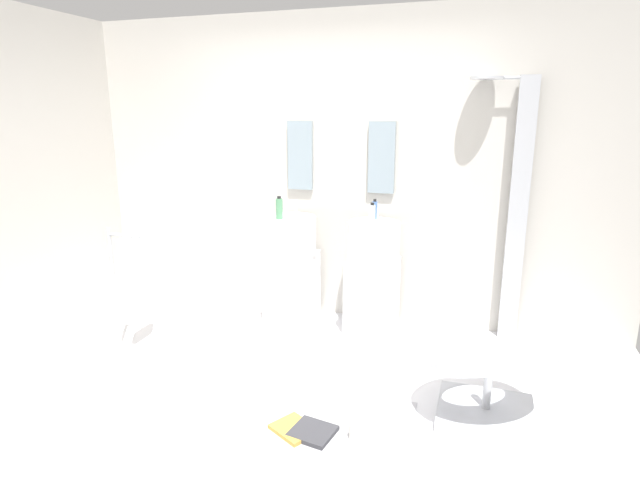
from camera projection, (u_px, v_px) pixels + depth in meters
name	position (u px, v px, depth m)	size (l,w,h in m)	color
ground_plane	(271.00, 408.00, 3.23)	(4.80, 3.60, 0.04)	silver
rear_partition	(342.00, 170.00, 4.44)	(4.80, 0.10, 2.60)	beige
pedestal_sink_left	(292.00, 268.00, 4.46)	(0.42, 0.42, 1.03)	white
pedestal_sink_right	(373.00, 275.00, 4.25)	(0.42, 0.42, 1.03)	white
vanity_mirror_left	(300.00, 156.00, 4.45)	(0.22, 0.03, 0.59)	#8C9EA8
vanity_mirror_right	(382.00, 158.00, 4.24)	(0.22, 0.03, 0.59)	#8C9EA8
shower_column	(516.00, 207.00, 3.96)	(0.49, 0.24, 2.05)	#B7BABF
lounge_chair	(490.00, 364.00, 3.02)	(1.07, 1.07, 0.65)	#B7BABF
towel_rack	(129.00, 271.00, 3.87)	(0.37, 0.22, 0.95)	#B7BABF
area_rug	(321.00, 420.00, 3.06)	(1.05, 0.71, 0.01)	#B2B2B7
magazine_ochre	(294.00, 429.00, 2.95)	(0.24, 0.20, 0.02)	gold
magazine_charcoal	(313.00, 432.00, 2.92)	(0.23, 0.22, 0.03)	#38383D
coffee_mug	(356.00, 432.00, 2.86)	(0.07, 0.07, 0.09)	white
soap_bottle_white	(279.00, 209.00, 4.25)	(0.04, 0.04, 0.17)	white
soap_bottle_blue	(375.00, 210.00, 4.23)	(0.04, 0.04, 0.17)	#4C72B7
soap_bottle_green	(279.00, 208.00, 4.23)	(0.06, 0.06, 0.19)	#59996B
soap_bottle_clear	(372.00, 214.00, 4.02)	(0.05, 0.05, 0.17)	silver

